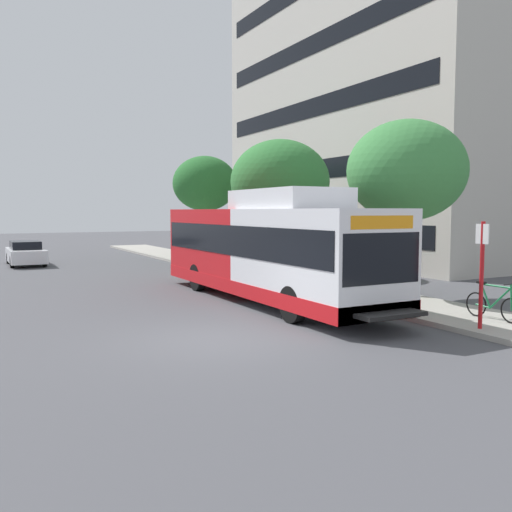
{
  "coord_description": "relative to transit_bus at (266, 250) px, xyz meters",
  "views": [
    {
      "loc": [
        -5.05,
        -11.59,
        2.99
      ],
      "look_at": [
        2.87,
        3.35,
        1.6
      ],
      "focal_mm": 38.58,
      "sensor_mm": 36.0,
      "label": 1
    }
  ],
  "objects": [
    {
      "name": "ground_plane",
      "position": [
        -3.74,
        3.73,
        -1.7
      ],
      "size": [
        120.0,
        120.0,
        0.0
      ],
      "primitive_type": "plane",
      "color": "#4C4C51"
    },
    {
      "name": "apartment_tower_backdrop",
      "position": [
        15.06,
        11.51,
        12.65
      ],
      "size": [
        11.46,
        21.44,
        28.71
      ],
      "color": "#BCB7AD",
      "rests_on": "ground"
    },
    {
      "name": "street_tree_mid_block",
      "position": [
        4.36,
        6.54,
        2.64
      ],
      "size": [
        4.64,
        4.64,
        6.18
      ],
      "color": "#4C3823",
      "rests_on": "sidewalk_curb"
    },
    {
      "name": "parked_car_far_lane",
      "position": [
        -5.86,
        16.91,
        -1.04
      ],
      "size": [
        1.8,
        4.5,
        1.33
      ],
      "color": "silver",
      "rests_on": "ground"
    },
    {
      "name": "bicycle_parked",
      "position": [
        3.37,
        -6.21,
        -1.14
      ],
      "size": [
        0.52,
        1.76,
        1.02
      ],
      "color": "black",
      "rests_on": "sidewalk_curb"
    },
    {
      "name": "street_tree_near_stop",
      "position": [
        4.27,
        -1.92,
        2.61
      ],
      "size": [
        3.95,
        3.95,
        5.86
      ],
      "color": "#4C3823",
      "rests_on": "sidewalk_curb"
    },
    {
      "name": "bus_stop_sign_pole",
      "position": [
        2.17,
        -6.79,
        -0.05
      ],
      "size": [
        0.1,
        0.36,
        2.6
      ],
      "color": "red",
      "rests_on": "sidewalk_curb"
    },
    {
      "name": "sidewalk_curb",
      "position": [
        3.26,
        1.73,
        -1.63
      ],
      "size": [
        3.0,
        56.0,
        0.14
      ],
      "primitive_type": "cube",
      "color": "#A8A399",
      "rests_on": "ground"
    },
    {
      "name": "street_tree_far_block",
      "position": [
        4.32,
        15.56,
        2.95
      ],
      "size": [
        3.94,
        3.94,
        6.2
      ],
      "color": "#4C3823",
      "rests_on": "sidewalk_curb"
    },
    {
      "name": "transit_bus",
      "position": [
        0.0,
        0.0,
        0.0
      ],
      "size": [
        2.58,
        12.25,
        3.65
      ],
      "color": "white",
      "rests_on": "ground"
    }
  ]
}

